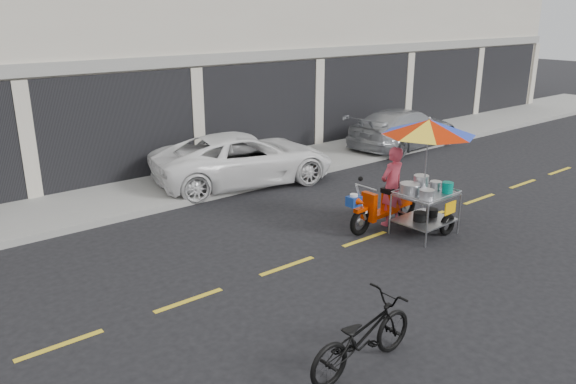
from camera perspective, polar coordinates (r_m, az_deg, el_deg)
ground at (r=11.42m, az=7.81°, el=-4.76°), size 90.00×90.00×0.00m
sidewalk at (r=15.45m, az=-7.07°, el=1.66°), size 45.00×3.00×0.15m
shophouse_block at (r=20.65m, az=-8.44°, el=17.40°), size 36.00×8.11×10.40m
centerline at (r=11.41m, az=7.81°, el=-4.74°), size 42.00×0.10×0.01m
white_pickup at (r=14.81m, az=-4.46°, el=3.41°), size 5.15×3.12×1.34m
silver_pickup at (r=19.07m, az=11.70°, el=6.33°), size 4.61×2.18×1.30m
near_bicycle at (r=7.37m, az=7.54°, el=-14.25°), size 1.80×0.68×0.94m
food_vendor_rig at (r=11.61m, az=12.69°, el=3.25°), size 2.43×1.91×2.41m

